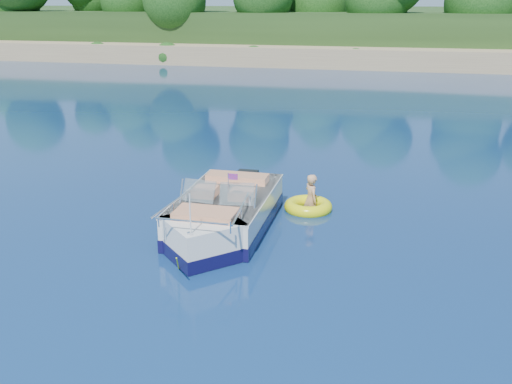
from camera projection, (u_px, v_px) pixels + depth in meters
The scene contains 5 objects.
ground at pixel (213, 268), 11.10m from camera, with size 160.00×160.00×0.00m, color #091B44.
shoreline at pixel (372, 35), 69.51m from camera, with size 170.00×59.00×6.00m.
motorboat at pixel (222, 217), 12.76m from camera, with size 1.95×5.41×1.80m.
tow_tube at pixel (308, 207), 14.20m from camera, with size 1.45×1.45×0.32m.
boy at pixel (310, 209), 14.27m from camera, with size 0.51×0.33×1.39m, color tan.
Camera 1 is at (3.19, -9.56, 4.96)m, focal length 40.00 mm.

